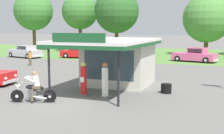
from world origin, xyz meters
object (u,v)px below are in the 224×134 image
parked_car_back_row_right (195,55)px  bystander_strolling_foreground (30,58)px  parked_car_back_row_left (81,52)px  bystander_chatting_near_pumps (83,56)px  motorcycle_with_rider (34,90)px  gas_pump_nearside (84,81)px  parked_car_back_row_centre (129,55)px  gas_pump_offside (105,82)px  parked_car_back_row_far_left (25,52)px  spare_tire_stack (166,88)px

parked_car_back_row_right → bystander_strolling_foreground: 17.60m
parked_car_back_row_right → parked_car_back_row_left: 13.68m
parked_car_back_row_right → bystander_chatting_near_pumps: bystander_chatting_near_pumps is taller
motorcycle_with_rider → parked_car_back_row_right: 22.42m
bystander_chatting_near_pumps → bystander_strolling_foreground: size_ratio=1.05×
parked_car_back_row_right → bystander_chatting_near_pumps: bearing=-145.9°
gas_pump_nearside → bystander_strolling_foreground: bearing=137.3°
parked_car_back_row_left → parked_car_back_row_centre: bearing=-8.3°
gas_pump_offside → parked_car_back_row_right: 19.70m
parked_car_back_row_left → bystander_strolling_foreground: size_ratio=3.50×
parked_car_back_row_far_left → parked_car_back_row_left: 7.13m
bystander_chatting_near_pumps → parked_car_back_row_centre: bearing=59.0°
parked_car_back_row_far_left → bystander_strolling_foreground: bearing=-49.6°
spare_tire_stack → parked_car_back_row_centre: bearing=115.2°
gas_pump_offside → motorcycle_with_rider: bearing=-143.1°
motorcycle_with_rider → bystander_chatting_near_pumps: (-4.68, 14.74, 0.21)m
gas_pump_offside → motorcycle_with_rider: 3.66m
bystander_chatting_near_pumps → gas_pump_nearside: bearing=-63.2°
parked_car_back_row_centre → spare_tire_stack: 17.10m
gas_pump_offside → parked_car_back_row_right: bearing=82.2°
gas_pump_offside → bystander_strolling_foreground: 15.75m
gas_pump_nearside → spare_tire_stack: gas_pump_nearside is taller
parked_car_back_row_left → motorcycle_with_rider: bearing=-68.9°
parked_car_back_row_right → parked_car_back_row_left: (-13.66, -0.78, -0.01)m
spare_tire_stack → bystander_strolling_foreground: bearing=152.7°
parked_car_back_row_far_left → motorcycle_with_rider: bearing=-51.7°
gas_pump_nearside → spare_tire_stack: size_ratio=3.12×
motorcycle_with_rider → gas_pump_nearside: bearing=52.9°
bystander_strolling_foreground → bystander_chatting_near_pumps: bearing=29.0°
parked_car_back_row_left → bystander_chatting_near_pumps: 7.06m
spare_tire_stack → gas_pump_nearside: bearing=-150.4°
gas_pump_nearside → parked_car_back_row_centre: gas_pump_nearside is taller
parked_car_back_row_centre → bystander_strolling_foreground: size_ratio=3.45×
gas_pump_offside → parked_car_back_row_left: 21.73m
gas_pump_nearside → gas_pump_offside: bearing=0.0°
parked_car_back_row_centre → parked_car_back_row_right: (7.12, 1.73, 0.01)m
parked_car_back_row_right → spare_tire_stack: parked_car_back_row_right is taller
parked_car_back_row_left → bystander_strolling_foreground: 8.79m
parked_car_back_row_centre → parked_car_back_row_right: parked_car_back_row_right is taller
bystander_chatting_near_pumps → parked_car_back_row_left: bearing=118.7°
parked_car_back_row_right → bystander_chatting_near_pumps: (-10.27, -6.97, 0.16)m
motorcycle_with_rider → bystander_strolling_foreground: (-9.23, 12.22, 0.14)m
bystander_chatting_near_pumps → bystander_strolling_foreground: bystander_chatting_near_pumps is taller
motorcycle_with_rider → spare_tire_stack: 7.31m
parked_car_back_row_right → bystander_chatting_near_pumps: 12.41m
parked_car_back_row_far_left → parked_car_back_row_left: size_ratio=0.97×
parked_car_back_row_centre → bystander_chatting_near_pumps: size_ratio=3.27×
gas_pump_offside → bystander_chatting_near_pumps: 14.67m
motorcycle_with_rider → parked_car_back_row_far_left: bearing=128.3°
parked_car_back_row_left → bystander_strolling_foreground: (-1.16, -8.71, 0.11)m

